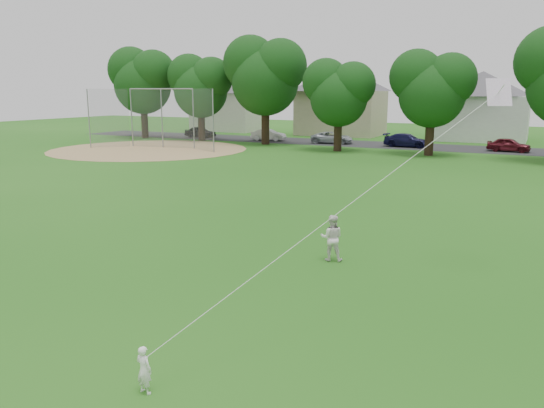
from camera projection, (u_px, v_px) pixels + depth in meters
The scene contains 10 objects.
ground at pixel (232, 310), 13.01m from camera, with size 160.00×160.00×0.00m, color #1E5914.
street at pixel (466, 149), 49.58m from camera, with size 90.00×7.00×0.01m, color #2D2D30.
dirt_infield at pixel (149, 149), 48.97m from camera, with size 18.00×18.00×0.02m, color #9E7F51.
toddler at pixel (144, 370), 9.36m from camera, with size 0.33×0.22×0.90m, color white.
older_boy at pixel (332, 238), 16.70m from camera, with size 0.72×0.56×1.48m, color white.
kite at pixel (362, 195), 12.07m from camera, with size 2.81×5.24×11.79m.
baseball_backstop at pixel (159, 119), 49.64m from camera, with size 12.40×3.92×5.49m.
tree_row at pixel (463, 75), 43.24m from camera, with size 79.84×9.13×11.04m.
parked_cars at pixel (471, 143), 48.35m from camera, with size 63.11×2.58×1.28m.
house_row at pixel (489, 94), 56.95m from camera, with size 76.92×13.94×10.61m.
Camera 1 is at (6.42, -10.40, 5.27)m, focal length 35.00 mm.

